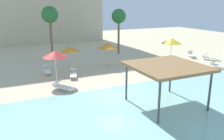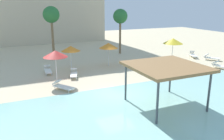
{
  "view_description": "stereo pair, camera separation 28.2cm",
  "coord_description": "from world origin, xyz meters",
  "px_view_note": "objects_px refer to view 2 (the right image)",
  "views": [
    {
      "loc": [
        -7.27,
        -14.88,
        6.54
      ],
      "look_at": [
        0.62,
        2.0,
        1.3
      ],
      "focal_mm": 38.0,
      "sensor_mm": 36.0,
      "label": 1
    },
    {
      "loc": [
        -7.01,
        -15.0,
        6.54
      ],
      "look_at": [
        0.62,
        2.0,
        1.3
      ],
      "focal_mm": 38.0,
      "sensor_mm": 36.0,
      "label": 2
    }
  ],
  "objects_px": {
    "beach_umbrella_yellow_0": "(173,41)",
    "beach_umbrella_orange_2": "(109,46)",
    "lounge_chair_2": "(220,65)",
    "shade_pavilion": "(166,68)",
    "beach_umbrella_orange_3": "(71,49)",
    "lounge_chair_0": "(211,57)",
    "beach_umbrella_red_5": "(55,54)",
    "lounge_chair_3": "(74,73)",
    "lounge_chair_4": "(48,70)",
    "lounge_chair_5": "(193,55)",
    "palm_tree_2": "(120,17)",
    "lounge_chair_1": "(62,86)",
    "palm_tree_0": "(51,16)"
  },
  "relations": [
    {
      "from": "lounge_chair_0",
      "to": "beach_umbrella_orange_2",
      "type": "bearing_deg",
      "value": -134.8
    },
    {
      "from": "shade_pavilion",
      "to": "palm_tree_2",
      "type": "xyz_separation_m",
      "value": [
        4.88,
        16.63,
        2.19
      ]
    },
    {
      "from": "beach_umbrella_yellow_0",
      "to": "lounge_chair_1",
      "type": "relative_size",
      "value": 1.38
    },
    {
      "from": "beach_umbrella_yellow_0",
      "to": "lounge_chair_0",
      "type": "distance_m",
      "value": 5.14
    },
    {
      "from": "beach_umbrella_yellow_0",
      "to": "lounge_chair_4",
      "type": "bearing_deg",
      "value": 177.48
    },
    {
      "from": "lounge_chair_4",
      "to": "beach_umbrella_red_5",
      "type": "bearing_deg",
      "value": 6.93
    },
    {
      "from": "lounge_chair_5",
      "to": "lounge_chair_4",
      "type": "bearing_deg",
      "value": -66.27
    },
    {
      "from": "lounge_chair_2",
      "to": "lounge_chair_4",
      "type": "bearing_deg",
      "value": -116.95
    },
    {
      "from": "shade_pavilion",
      "to": "lounge_chair_5",
      "type": "distance_m",
      "value": 16.43
    },
    {
      "from": "lounge_chair_4",
      "to": "palm_tree_0",
      "type": "xyz_separation_m",
      "value": [
        1.65,
        5.42,
        4.84
      ]
    },
    {
      "from": "beach_umbrella_red_5",
      "to": "beach_umbrella_orange_3",
      "type": "bearing_deg",
      "value": 57.79
    },
    {
      "from": "beach_umbrella_red_5",
      "to": "lounge_chair_4",
      "type": "distance_m",
      "value": 3.98
    },
    {
      "from": "lounge_chair_0",
      "to": "lounge_chair_2",
      "type": "xyz_separation_m",
      "value": [
        -2.13,
        -3.24,
        0.0
      ]
    },
    {
      "from": "shade_pavilion",
      "to": "lounge_chair_5",
      "type": "bearing_deg",
      "value": 41.19
    },
    {
      "from": "lounge_chair_4",
      "to": "palm_tree_0",
      "type": "bearing_deg",
      "value": 166.23
    },
    {
      "from": "lounge_chair_2",
      "to": "lounge_chair_3",
      "type": "distance_m",
      "value": 15.05
    },
    {
      "from": "beach_umbrella_red_5",
      "to": "lounge_chair_3",
      "type": "bearing_deg",
      "value": 32.5
    },
    {
      "from": "lounge_chair_5",
      "to": "beach_umbrella_orange_3",
      "type": "bearing_deg",
      "value": -66.99
    },
    {
      "from": "lounge_chair_1",
      "to": "palm_tree_2",
      "type": "distance_m",
      "value": 15.68
    },
    {
      "from": "beach_umbrella_orange_2",
      "to": "beach_umbrella_red_5",
      "type": "xyz_separation_m",
      "value": [
        -6.27,
        -3.39,
        0.29
      ]
    },
    {
      "from": "palm_tree_0",
      "to": "beach_umbrella_orange_3",
      "type": "bearing_deg",
      "value": -81.83
    },
    {
      "from": "shade_pavilion",
      "to": "lounge_chair_1",
      "type": "height_order",
      "value": "shade_pavilion"
    },
    {
      "from": "lounge_chair_1",
      "to": "beach_umbrella_red_5",
      "type": "bearing_deg",
      "value": 147.25
    },
    {
      "from": "lounge_chair_3",
      "to": "beach_umbrella_orange_3",
      "type": "bearing_deg",
      "value": -172.91
    },
    {
      "from": "beach_umbrella_yellow_0",
      "to": "lounge_chair_5",
      "type": "xyz_separation_m",
      "value": [
        3.58,
        0.4,
        -2.0
      ]
    },
    {
      "from": "beach_umbrella_yellow_0",
      "to": "lounge_chair_0",
      "type": "height_order",
      "value": "beach_umbrella_yellow_0"
    },
    {
      "from": "beach_umbrella_red_5",
      "to": "palm_tree_0",
      "type": "distance_m",
      "value": 9.24
    },
    {
      "from": "beach_umbrella_yellow_0",
      "to": "lounge_chair_4",
      "type": "distance_m",
      "value": 14.52
    },
    {
      "from": "lounge_chair_2",
      "to": "palm_tree_0",
      "type": "height_order",
      "value": "palm_tree_0"
    },
    {
      "from": "beach_umbrella_orange_2",
      "to": "lounge_chair_2",
      "type": "height_order",
      "value": "beach_umbrella_orange_2"
    },
    {
      "from": "lounge_chair_2",
      "to": "shade_pavilion",
      "type": "bearing_deg",
      "value": -72.32
    },
    {
      "from": "shade_pavilion",
      "to": "beach_umbrella_yellow_0",
      "type": "xyz_separation_m",
      "value": [
        8.66,
        10.32,
        -0.28
      ]
    },
    {
      "from": "beach_umbrella_orange_3",
      "to": "lounge_chair_0",
      "type": "distance_m",
      "value": 16.67
    },
    {
      "from": "beach_umbrella_red_5",
      "to": "lounge_chair_5",
      "type": "distance_m",
      "value": 18.13
    },
    {
      "from": "lounge_chair_0",
      "to": "lounge_chair_3",
      "type": "bearing_deg",
      "value": -124.18
    },
    {
      "from": "lounge_chair_0",
      "to": "lounge_chair_3",
      "type": "distance_m",
      "value": 16.78
    },
    {
      "from": "lounge_chair_5",
      "to": "beach_umbrella_orange_2",
      "type": "bearing_deg",
      "value": -67.1
    },
    {
      "from": "lounge_chair_4",
      "to": "lounge_chair_3",
      "type": "bearing_deg",
      "value": 45.79
    },
    {
      "from": "shade_pavilion",
      "to": "beach_umbrella_red_5",
      "type": "xyz_separation_m",
      "value": [
        -5.49,
        7.64,
        -0.09
      ]
    },
    {
      "from": "lounge_chair_0",
      "to": "lounge_chair_4",
      "type": "relative_size",
      "value": 0.99
    },
    {
      "from": "beach_umbrella_red_5",
      "to": "lounge_chair_2",
      "type": "bearing_deg",
      "value": -7.97
    },
    {
      "from": "lounge_chair_2",
      "to": "lounge_chair_1",
      "type": "bearing_deg",
      "value": -99.74
    },
    {
      "from": "lounge_chair_4",
      "to": "palm_tree_2",
      "type": "relative_size",
      "value": 0.33
    },
    {
      "from": "lounge_chair_1",
      "to": "beach_umbrella_orange_2",
      "type": "bearing_deg",
      "value": 97.15
    },
    {
      "from": "shade_pavilion",
      "to": "beach_umbrella_yellow_0",
      "type": "relative_size",
      "value": 1.69
    },
    {
      "from": "lounge_chair_5",
      "to": "lounge_chair_3",
      "type": "bearing_deg",
      "value": -58.58
    },
    {
      "from": "lounge_chair_2",
      "to": "lounge_chair_4",
      "type": "relative_size",
      "value": 1.02
    },
    {
      "from": "beach_umbrella_yellow_0",
      "to": "beach_umbrella_orange_2",
      "type": "xyz_separation_m",
      "value": [
        -7.89,
        0.72,
        -0.09
      ]
    },
    {
      "from": "beach_umbrella_orange_2",
      "to": "palm_tree_2",
      "type": "bearing_deg",
      "value": 53.77
    },
    {
      "from": "lounge_chair_1",
      "to": "lounge_chair_3",
      "type": "distance_m",
      "value": 3.51
    }
  ]
}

